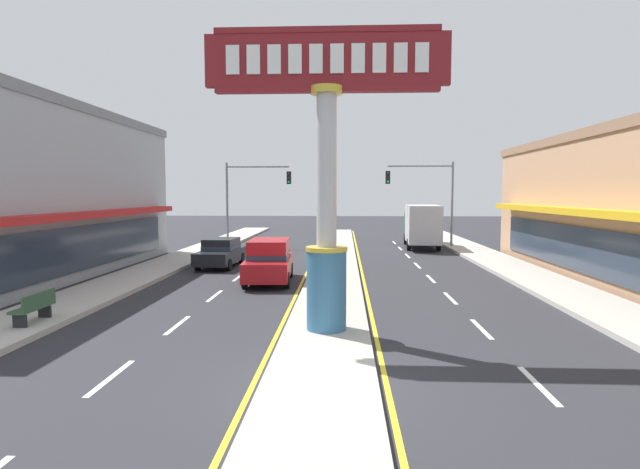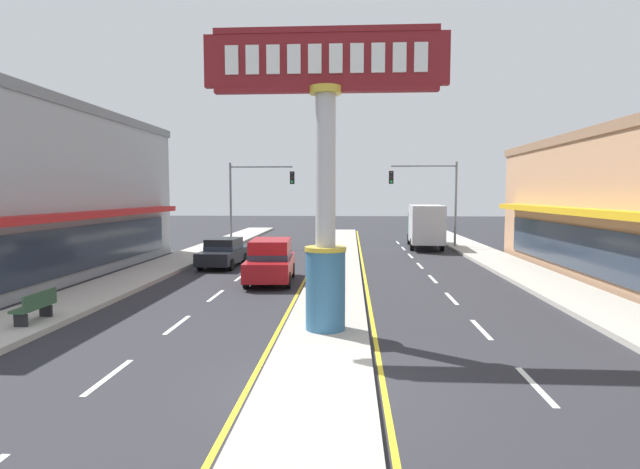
{
  "view_description": "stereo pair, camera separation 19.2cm",
  "coord_description": "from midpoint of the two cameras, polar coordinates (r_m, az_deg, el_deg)",
  "views": [
    {
      "loc": [
        0.5,
        -10.07,
        3.94
      ],
      "look_at": [
        -0.3,
        6.62,
        2.6
      ],
      "focal_mm": 28.78,
      "sensor_mm": 36.0,
      "label": 1
    },
    {
      "loc": [
        0.69,
        -10.06,
        3.94
      ],
      "look_at": [
        -0.3,
        6.62,
        2.6
      ],
      "focal_mm": 28.78,
      "sensor_mm": 36.0,
      "label": 2
    }
  ],
  "objects": [
    {
      "name": "district_sign",
      "position": [
        14.14,
        1.01,
        6.98
      ],
      "size": [
        6.6,
        1.16,
        8.24
      ],
      "color": "#33668C",
      "rests_on": "median_strip"
    },
    {
      "name": "median_strip",
      "position": [
        28.34,
        2.18,
        -3.27
      ],
      "size": [
        2.39,
        52.0,
        0.14
      ],
      "primitive_type": "cube",
      "color": "#A39E93",
      "rests_on": "ground"
    },
    {
      "name": "suv_near_left_lane",
      "position": [
        22.89,
        -5.28,
        -2.86
      ],
      "size": [
        2.15,
        4.69,
        1.9
      ],
      "color": "maroon",
      "rests_on": "ground"
    },
    {
      "name": "storefront_left",
      "position": [
        28.29,
        -29.88,
        4.15
      ],
      "size": [
        8.17,
        19.96,
        8.06
      ],
      "color": "#999EA3",
      "rests_on": "ground"
    },
    {
      "name": "lane_markings",
      "position": [
        27.01,
        2.12,
        -3.8
      ],
      "size": [
        9.13,
        52.0,
        0.01
      ],
      "color": "silver",
      "rests_on": "ground"
    },
    {
      "name": "sidewalk_right",
      "position": [
        27.71,
        21.44,
        -3.72
      ],
      "size": [
        2.74,
        60.0,
        0.18
      ],
      "primitive_type": "cube",
      "color": "#ADA89E",
      "rests_on": "ground"
    },
    {
      "name": "traffic_light_right_side",
      "position": [
        37.57,
        12.4,
        4.94
      ],
      "size": [
        4.86,
        0.46,
        6.2
      ],
      "color": "slate",
      "rests_on": "ground"
    },
    {
      "name": "street_bench",
      "position": [
        17.28,
        -28.79,
        -6.97
      ],
      "size": [
        0.48,
        1.6,
        0.88
      ],
      "color": "#2D4C33",
      "rests_on": "sidewalk_left"
    },
    {
      "name": "traffic_light_left_side",
      "position": [
        38.21,
        -7.21,
        5.0
      ],
      "size": [
        4.86,
        0.46,
        6.2
      ],
      "color": "slate",
      "rests_on": "ground"
    },
    {
      "name": "sedan_far_right_lane",
      "position": [
        28.08,
        -10.5,
        -1.94
      ],
      "size": [
        2.0,
        4.38,
        1.53
      ],
      "color": "black",
      "rests_on": "ground"
    },
    {
      "name": "box_truck_near_right_lane",
      "position": [
        37.56,
        11.76,
        1.06
      ],
      "size": [
        2.58,
        7.01,
        3.12
      ],
      "color": "#14562D",
      "rests_on": "ground"
    },
    {
      "name": "sidewalk_left",
      "position": [
        28.1,
        -16.98,
        -3.5
      ],
      "size": [
        2.74,
        60.0,
        0.18
      ],
      "primitive_type": "cube",
      "color": "#ADA89E",
      "rests_on": "ground"
    },
    {
      "name": "ground_plane",
      "position": [
        10.83,
        0.03,
        -16.75
      ],
      "size": [
        160.0,
        160.0,
        0.0
      ],
      "primitive_type": "plane",
      "color": "#28282D"
    }
  ]
}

